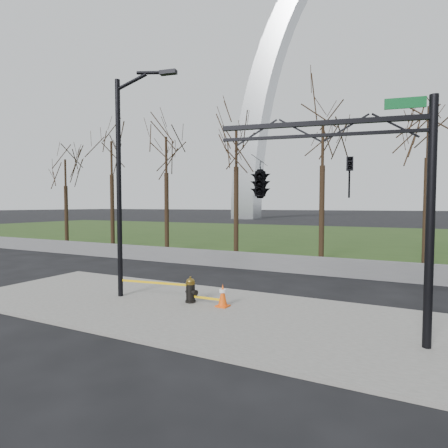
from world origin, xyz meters
The scene contains 11 objects.
ground centered at (0.00, 0.00, 0.00)m, with size 500.00×500.00×0.00m, color black.
sidewalk centered at (0.00, 0.00, 0.05)m, with size 18.00×6.00×0.10m, color slate.
grass_strip centered at (0.00, 30.00, 0.03)m, with size 120.00×40.00×0.06m, color #253E16.
guardrail centered at (0.00, 8.00, 0.45)m, with size 60.00×0.30×0.90m, color #59595B.
gateway_arch centered at (0.00, 75.00, 32.50)m, with size 66.00×6.00×65.00m, color silver, non-canonical shape.
tree_row centered at (4.13, 12.00, 4.66)m, with size 54.26×4.00×9.32m.
fire_hydrant centered at (-0.75, 0.55, 0.52)m, with size 0.57×0.37×0.90m.
traffic_cone centered at (0.48, 0.58, 0.48)m, with size 0.41×0.41×0.76m.
street_light centered at (-3.33, 0.18, 4.69)m, with size 2.37×0.62×8.21m.
traffic_signal_mast centered at (3.17, -0.96, 4.15)m, with size 5.02×2.54×6.00m.
caution_tape centered at (-1.54, 0.41, 0.58)m, with size 4.03×0.44×0.46m.
Camera 1 is at (5.73, -9.92, 3.47)m, focal length 28.71 mm.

